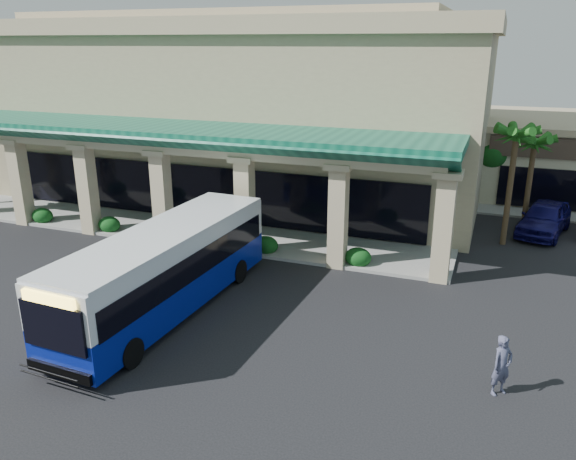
% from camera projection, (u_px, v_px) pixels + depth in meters
% --- Properties ---
extents(ground, '(110.00, 110.00, 0.00)m').
position_uv_depth(ground, '(261.00, 310.00, 21.27)').
color(ground, black).
extents(main_building, '(30.80, 14.80, 11.35)m').
position_uv_depth(main_building, '(244.00, 107.00, 36.34)').
color(main_building, tan).
rests_on(main_building, ground).
extents(arcade, '(30.00, 6.20, 5.70)m').
position_uv_depth(arcade, '(170.00, 180.00, 29.08)').
color(arcade, '#0E543F').
rests_on(arcade, ground).
extents(palm_0, '(2.40, 2.40, 6.60)m').
position_uv_depth(palm_0, '(511.00, 180.00, 27.15)').
color(palm_0, '#1C5B18').
rests_on(palm_0, ground).
extents(palm_1, '(2.40, 2.40, 5.80)m').
position_uv_depth(palm_1, '(530.00, 177.00, 29.60)').
color(palm_1, '#1C5B18').
rests_on(palm_1, ground).
extents(broadleaf_tree, '(2.60, 2.60, 4.81)m').
position_uv_depth(broadleaf_tree, '(492.00, 165.00, 34.86)').
color(broadleaf_tree, '#0E4012').
rests_on(broadleaf_tree, ground).
extents(transit_bus, '(3.18, 11.55, 3.20)m').
position_uv_depth(transit_bus, '(167.00, 271.00, 20.73)').
color(transit_bus, navy).
rests_on(transit_bus, ground).
extents(pedestrian, '(0.78, 0.78, 1.83)m').
position_uv_depth(pedestrian, '(502.00, 365.00, 15.93)').
color(pedestrian, '#4C4E6B').
rests_on(pedestrian, ground).
extents(car_silver, '(3.29, 5.46, 1.74)m').
position_uv_depth(car_silver, '(544.00, 218.00, 29.47)').
color(car_silver, '#13105A').
rests_on(car_silver, ground).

